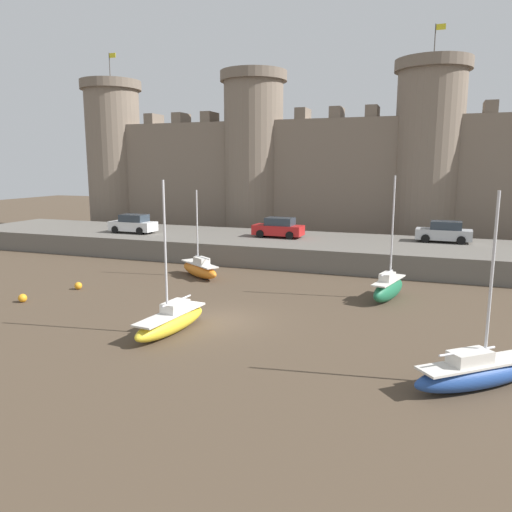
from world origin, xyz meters
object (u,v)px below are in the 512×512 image
at_px(mooring_buoy_mid_mud, 23,298).
at_px(sailboat_foreground_right, 388,288).
at_px(car_quay_centre_west, 279,228).
at_px(mooring_buoy_near_channel, 78,286).
at_px(car_quay_centre_east, 133,224).
at_px(sailboat_near_channel_right, 477,372).
at_px(car_quay_east, 444,232).
at_px(sailboat_foreground_left, 200,269).
at_px(sailboat_midflat_centre, 171,320).

bearing_deg(mooring_buoy_mid_mud, sailboat_foreground_right, 21.27).
bearing_deg(car_quay_centre_west, sailboat_foreground_right, -47.54).
height_order(mooring_buoy_near_channel, car_quay_centre_east, car_quay_centre_east).
height_order(sailboat_near_channel_right, car_quay_centre_east, sailboat_near_channel_right).
bearing_deg(car_quay_east, mooring_buoy_mid_mud, -137.74).
bearing_deg(car_quay_east, sailboat_foreground_left, -144.84).
relative_size(sailboat_midflat_centre, sailboat_near_channel_right, 1.03).
bearing_deg(car_quay_east, sailboat_foreground_right, -103.26).
height_order(sailboat_near_channel_right, mooring_buoy_near_channel, sailboat_near_channel_right).
bearing_deg(car_quay_east, mooring_buoy_near_channel, -141.79).
relative_size(sailboat_near_channel_right, car_quay_east, 1.61).
xyz_separation_m(sailboat_foreground_right, mooring_buoy_mid_mud, (-19.05, -7.41, -0.46)).
height_order(sailboat_midflat_centre, sailboat_near_channel_right, sailboat_midflat_centre).
relative_size(sailboat_foreground_right, mooring_buoy_mid_mud, 14.65).
relative_size(sailboat_midflat_centre, car_quay_centre_east, 1.66).
xyz_separation_m(sailboat_midflat_centre, mooring_buoy_near_channel, (-9.35, 5.14, -0.35)).
distance_m(sailboat_midflat_centre, sailboat_near_channel_right, 12.72).
bearing_deg(sailboat_near_channel_right, mooring_buoy_mid_mud, 172.08).
relative_size(sailboat_midflat_centre, car_quay_centre_west, 1.66).
bearing_deg(sailboat_foreground_left, car_quay_east, 35.16).
bearing_deg(sailboat_foreground_right, sailboat_near_channel_right, -69.77).
height_order(sailboat_foreground_right, sailboat_near_channel_right, sailboat_foreground_right).
height_order(sailboat_near_channel_right, car_quay_centre_west, sailboat_near_channel_right).
xyz_separation_m(car_quay_centre_west, car_quay_east, (12.81, 1.83, 0.00)).
bearing_deg(sailboat_foreground_right, car_quay_east, 76.74).
bearing_deg(car_quay_centre_west, sailboat_midflat_centre, -86.78).
xyz_separation_m(sailboat_foreground_right, sailboat_near_channel_right, (3.91, -10.61, -0.13)).
bearing_deg(sailboat_foreground_left, sailboat_midflat_centre, -70.22).
bearing_deg(sailboat_midflat_centre, car_quay_centre_west, 93.22).
relative_size(sailboat_foreground_right, sailboat_midflat_centre, 1.01).
bearing_deg(sailboat_foreground_left, mooring_buoy_near_channel, -134.39).
distance_m(mooring_buoy_near_channel, car_quay_centre_west, 17.02).
bearing_deg(sailboat_midflat_centre, mooring_buoy_mid_mud, 170.63).
relative_size(sailboat_midflat_centre, mooring_buoy_mid_mud, 14.52).
height_order(car_quay_east, car_quay_centre_east, same).
bearing_deg(sailboat_near_channel_right, car_quay_east, 92.33).
bearing_deg(mooring_buoy_mid_mud, sailboat_foreground_left, 54.47).
bearing_deg(mooring_buoy_near_channel, sailboat_foreground_right, 12.41).
height_order(sailboat_midflat_centre, mooring_buoy_mid_mud, sailboat_midflat_centre).
relative_size(mooring_buoy_near_channel, mooring_buoy_mid_mud, 0.96).
bearing_deg(sailboat_near_channel_right, sailboat_foreground_right, 110.23).
distance_m(sailboat_foreground_right, sailboat_near_channel_right, 11.31).
xyz_separation_m(sailboat_foreground_right, car_quay_centre_west, (-9.84, 10.76, 1.71)).
bearing_deg(mooring_buoy_near_channel, sailboat_foreground_left, 45.61).
xyz_separation_m(mooring_buoy_near_channel, mooring_buoy_mid_mud, (-0.97, -3.43, 0.01)).
height_order(car_quay_centre_west, car_quay_centre_east, same).
relative_size(sailboat_foreground_left, mooring_buoy_mid_mud, 12.40).
xyz_separation_m(mooring_buoy_near_channel, car_quay_centre_west, (8.24, 14.74, 2.19)).
xyz_separation_m(sailboat_midflat_centre, car_quay_centre_east, (-13.92, 18.13, 1.84)).
bearing_deg(sailboat_foreground_right, mooring_buoy_near_channel, -167.59).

